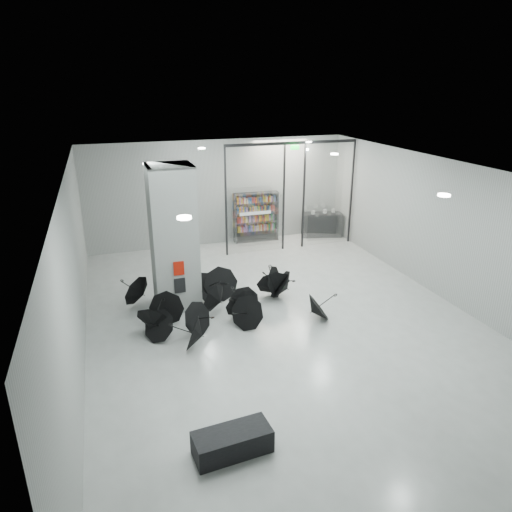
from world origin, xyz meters
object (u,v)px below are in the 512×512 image
object	(u,v)px
bookshelf	(256,217)
shop_counter	(322,225)
column	(174,238)
bench	(232,442)
umbrella_cluster	(224,305)

from	to	relation	value
bookshelf	shop_counter	size ratio (longest dim) A/B	1.22
column	shop_counter	size ratio (longest dim) A/B	2.50
bookshelf	shop_counter	bearing A→B (deg)	-2.51
bench	bookshelf	xyz separation A→B (m)	(4.00, 10.76, 0.76)
bench	bookshelf	bearing A→B (deg)	65.22
bench	bookshelf	distance (m)	11.51
column	umbrella_cluster	size ratio (longest dim) A/B	0.72
column	umbrella_cluster	world-z (taller)	column
bench	shop_counter	bearing A→B (deg)	52.80
column	umbrella_cluster	bearing A→B (deg)	-42.87
bench	shop_counter	size ratio (longest dim) A/B	0.84
column	bookshelf	distance (m)	6.26
column	umbrella_cluster	distance (m)	2.29
column	shop_counter	world-z (taller)	column
column	bookshelf	xyz separation A→B (m)	(3.94, 4.75, -1.02)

